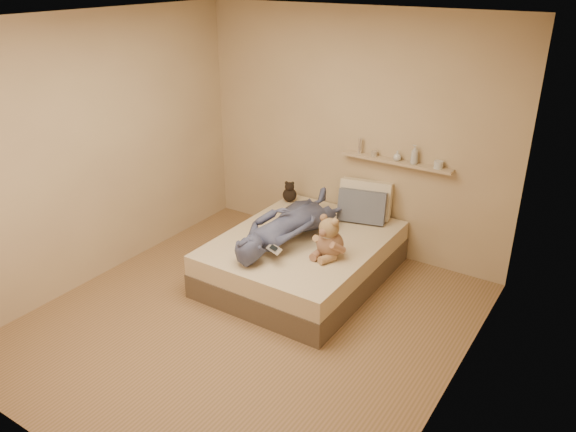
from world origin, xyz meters
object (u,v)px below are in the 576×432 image
Objects in this scene: bed at (303,258)px; dark_plush at (290,193)px; teddy_bear at (329,240)px; person at (290,222)px; pillow_grey at (362,206)px; game_console at (274,249)px; pillow_cream at (366,199)px; wall_shelf at (396,162)px.

dark_plush reaches higher than bed.
person is (-0.50, 0.12, 0.01)m from teddy_bear.
teddy_bear reaches higher than pillow_grey.
teddy_bear is 0.90m from pillow_grey.
person is at bearing 166.99° from teddy_bear.
teddy_bear is at bearing 46.56° from game_console.
pillow_cream is (0.27, 0.83, 0.43)m from bed.
wall_shelf reaches higher than game_console.
bed is at bearing -48.78° from dark_plush.
pillow_grey is 0.87m from person.
wall_shelf reaches higher than dark_plush.
dark_plush is 0.94m from pillow_grey.
pillow_cream is 1.10× the size of pillow_grey.
pillow_grey reaches higher than game_console.
wall_shelf is at bearing 9.03° from dark_plush.
wall_shelf is (0.28, 0.08, 0.45)m from pillow_cream.
person is at bearing -112.01° from pillow_cream.
person is 1.27× the size of wall_shelf.
pillow_grey is 0.58m from wall_shelf.
teddy_bear is 1.39m from dark_plush.
person reaches higher than dark_plush.
bed is 1.38m from wall_shelf.
person reaches higher than pillow_grey.
pillow_cream is (0.23, 1.41, 0.05)m from game_console.
wall_shelf reaches higher than teddy_bear.
game_console is 0.12× the size of person.
teddy_bear is at bearing -82.85° from pillow_cream.
wall_shelf reaches higher than person.
pillow_cream is 0.53m from wall_shelf.
pillow_grey is 0.42× the size of wall_shelf.
wall_shelf is at bearing 15.99° from pillow_cream.
teddy_bear is at bearing -97.48° from wall_shelf.
pillow_cream reaches higher than person.
pillow_grey is 0.33× the size of person.
game_console is at bearing -99.21° from pillow_cream.
teddy_bear is 1.70× the size of dark_plush.
wall_shelf is at bearing 82.52° from teddy_bear.
pillow_cream is at bearing 6.85° from dark_plush.
pillow_cream is at bearing 101.90° from pillow_grey.
bed is 0.69m from game_console.
game_console is 0.52m from person.
game_console is at bearing -101.49° from pillow_grey.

